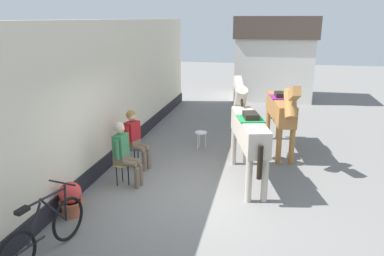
{
  "coord_description": "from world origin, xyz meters",
  "views": [
    {
      "loc": [
        1.24,
        -6.65,
        3.44
      ],
      "look_at": [
        -0.4,
        1.2,
        1.05
      ],
      "focal_mm": 34.75,
      "sensor_mm": 36.0,
      "label": 1
    }
  ],
  "objects_px": {
    "flower_planter_near": "(71,198)",
    "spare_stool_white": "(201,134)",
    "saddled_horse_far": "(281,109)",
    "seated_visitor_near": "(124,150)",
    "saddled_horse_near": "(248,128)",
    "seated_visitor_far": "(135,136)",
    "leaning_bicycle": "(44,234)"
  },
  "relations": [
    {
      "from": "seated_visitor_far",
      "to": "flower_planter_near",
      "type": "bearing_deg",
      "value": -98.55
    },
    {
      "from": "seated_visitor_near",
      "to": "saddled_horse_near",
      "type": "xyz_separation_m",
      "value": [
        2.5,
        0.86,
        0.38
      ]
    },
    {
      "from": "spare_stool_white",
      "to": "seated_visitor_near",
      "type": "bearing_deg",
      "value": -113.79
    },
    {
      "from": "flower_planter_near",
      "to": "spare_stool_white",
      "type": "height_order",
      "value": "flower_planter_near"
    },
    {
      "from": "seated_visitor_far",
      "to": "saddled_horse_far",
      "type": "distance_m",
      "value": 3.83
    },
    {
      "from": "saddled_horse_near",
      "to": "leaning_bicycle",
      "type": "distance_m",
      "value": 4.48
    },
    {
      "from": "seated_visitor_far",
      "to": "saddled_horse_near",
      "type": "xyz_separation_m",
      "value": [
        2.62,
        -0.11,
        0.38
      ]
    },
    {
      "from": "saddled_horse_near",
      "to": "spare_stool_white",
      "type": "bearing_deg",
      "value": 127.3
    },
    {
      "from": "seated_visitor_far",
      "to": "saddled_horse_far",
      "type": "bearing_deg",
      "value": 28.08
    },
    {
      "from": "leaning_bicycle",
      "to": "spare_stool_white",
      "type": "distance_m",
      "value": 5.42
    },
    {
      "from": "saddled_horse_far",
      "to": "saddled_horse_near",
      "type": "bearing_deg",
      "value": -111.29
    },
    {
      "from": "flower_planter_near",
      "to": "spare_stool_white",
      "type": "xyz_separation_m",
      "value": [
        1.63,
        4.03,
        0.07
      ]
    },
    {
      "from": "seated_visitor_far",
      "to": "flower_planter_near",
      "type": "xyz_separation_m",
      "value": [
        -0.36,
        -2.38,
        -0.44
      ]
    },
    {
      "from": "spare_stool_white",
      "to": "leaning_bicycle",
      "type": "bearing_deg",
      "value": -104.66
    },
    {
      "from": "seated_visitor_near",
      "to": "saddled_horse_near",
      "type": "height_order",
      "value": "saddled_horse_near"
    },
    {
      "from": "seated_visitor_near",
      "to": "saddled_horse_far",
      "type": "bearing_deg",
      "value": 40.41
    },
    {
      "from": "seated_visitor_near",
      "to": "flower_planter_near",
      "type": "height_order",
      "value": "seated_visitor_near"
    },
    {
      "from": "flower_planter_near",
      "to": "leaning_bicycle",
      "type": "height_order",
      "value": "leaning_bicycle"
    },
    {
      "from": "seated_visitor_near",
      "to": "spare_stool_white",
      "type": "relative_size",
      "value": 3.02
    },
    {
      "from": "seated_visitor_far",
      "to": "leaning_bicycle",
      "type": "bearing_deg",
      "value": -91.56
    },
    {
      "from": "seated_visitor_near",
      "to": "leaning_bicycle",
      "type": "height_order",
      "value": "seated_visitor_near"
    },
    {
      "from": "seated_visitor_far",
      "to": "leaning_bicycle",
      "type": "xyz_separation_m",
      "value": [
        -0.1,
        -3.58,
        -0.38
      ]
    },
    {
      "from": "saddled_horse_far",
      "to": "leaning_bicycle",
      "type": "xyz_separation_m",
      "value": [
        -3.46,
        -5.38,
        -0.76
      ]
    },
    {
      "from": "saddled_horse_far",
      "to": "flower_planter_near",
      "type": "xyz_separation_m",
      "value": [
        -3.72,
        -4.17,
        -0.82
      ]
    },
    {
      "from": "seated_visitor_near",
      "to": "seated_visitor_far",
      "type": "distance_m",
      "value": 0.97
    },
    {
      "from": "seated_visitor_near",
      "to": "saddled_horse_near",
      "type": "relative_size",
      "value": 0.47
    },
    {
      "from": "seated_visitor_near",
      "to": "leaning_bicycle",
      "type": "bearing_deg",
      "value": -94.68
    },
    {
      "from": "spare_stool_white",
      "to": "saddled_horse_far",
      "type": "bearing_deg",
      "value": 3.74
    },
    {
      "from": "saddled_horse_far",
      "to": "spare_stool_white",
      "type": "bearing_deg",
      "value": -176.26
    },
    {
      "from": "seated_visitor_near",
      "to": "spare_stool_white",
      "type": "height_order",
      "value": "seated_visitor_near"
    },
    {
      "from": "saddled_horse_far",
      "to": "flower_planter_near",
      "type": "relative_size",
      "value": 4.66
    },
    {
      "from": "seated_visitor_near",
      "to": "seated_visitor_far",
      "type": "xyz_separation_m",
      "value": [
        -0.12,
        0.97,
        0.0
      ]
    }
  ]
}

